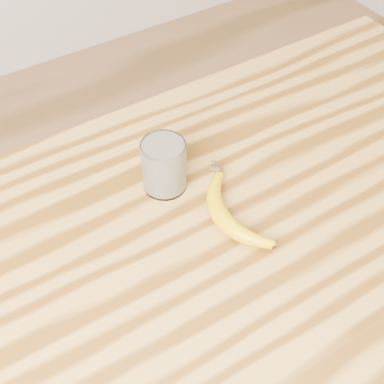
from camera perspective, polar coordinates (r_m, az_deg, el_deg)
table at (r=1.05m, az=8.55°, el=-6.66°), size 1.20×0.80×0.90m
smoothie_glass at (r=0.94m, az=-2.99°, el=2.87°), size 0.08×0.08×0.10m
banana at (r=0.90m, az=3.11°, el=-2.71°), size 0.12×0.27×0.03m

